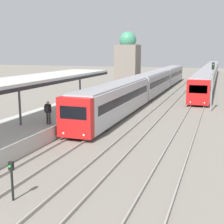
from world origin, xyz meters
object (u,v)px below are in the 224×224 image
at_px(person_on_platform, 48,111).
at_px(signal_mast_far, 212,81).
at_px(train_near, 152,82).
at_px(train_far, 210,73).
at_px(signal_post_near, 12,176).

height_order(person_on_platform, signal_mast_far, signal_mast_far).
height_order(train_near, train_far, train_near).
distance_m(train_near, signal_mast_far, 13.93).
height_order(train_near, signal_post_near, train_near).
distance_m(person_on_platform, signal_post_near, 9.63).
bearing_deg(signal_post_near, signal_mast_far, 73.03).
bearing_deg(person_on_platform, train_near, 85.18).
distance_m(person_on_platform, train_near, 25.47).
relative_size(train_far, signal_mast_far, 13.46).
bearing_deg(signal_mast_far, signal_post_near, -106.97).
bearing_deg(train_far, person_on_platform, -100.28).
height_order(train_near, signal_mast_far, signal_mast_far).
bearing_deg(train_near, signal_post_near, -87.69).
xyz_separation_m(train_far, signal_mast_far, (1.48, -36.11, 1.42)).
bearing_deg(signal_post_near, train_far, 84.58).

